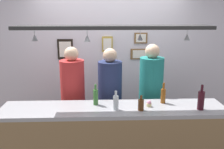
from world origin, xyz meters
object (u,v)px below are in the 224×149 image
object	(u,v)px
bottle_soda_clear	(116,102)
bottle_beer_brown_stubby	(141,105)
bottle_beer_green_import	(96,97)
person_left_red_shirt	(73,94)
picture_frame_upper_small	(141,38)
bottle_wine_dark_red	(201,100)
person_middle_navy_shirt	(110,94)
picture_frame_crest	(107,44)
picture_frame_caricature	(65,49)
person_right_teal_shirt	(151,91)
cupcake	(149,104)
bottle_beer_amber_tall	(163,95)
picture_frame_lower_pair	(139,54)

from	to	relation	value
bottle_soda_clear	bottle_beer_brown_stubby	bearing A→B (deg)	-5.26
bottle_beer_green_import	bottle_soda_clear	size ratio (longest dim) A/B	1.13
bottle_beer_green_import	person_left_red_shirt	bearing A→B (deg)	123.71
picture_frame_upper_small	bottle_beer_brown_stubby	bearing A→B (deg)	-98.05
person_left_red_shirt	bottle_wine_dark_red	world-z (taller)	person_left_red_shirt
person_left_red_shirt	bottle_beer_brown_stubby	bearing A→B (deg)	-39.51
person_middle_navy_shirt	picture_frame_crest	world-z (taller)	picture_frame_crest
bottle_soda_clear	picture_frame_caricature	xyz separation A→B (m)	(-0.77, 1.48, 0.41)
person_left_red_shirt	person_right_teal_shirt	distance (m)	1.12
picture_frame_crest	person_left_red_shirt	bearing A→B (deg)	-122.83
person_left_red_shirt	picture_frame_upper_small	distance (m)	1.51
cupcake	bottle_beer_brown_stubby	bearing A→B (deg)	-135.12
bottle_soda_clear	picture_frame_upper_small	world-z (taller)	picture_frame_upper_small
bottle_beer_brown_stubby	bottle_beer_green_import	distance (m)	0.57
person_middle_navy_shirt	picture_frame_crest	distance (m)	1.01
bottle_beer_brown_stubby	bottle_beer_green_import	bearing A→B (deg)	158.58
cupcake	picture_frame_caricature	world-z (taller)	picture_frame_caricature
bottle_beer_amber_tall	picture_frame_lower_pair	size ratio (longest dim) A/B	0.87
person_middle_navy_shirt	bottle_beer_green_import	world-z (taller)	person_middle_navy_shirt
bottle_beer_green_import	picture_frame_crest	size ratio (longest dim) A/B	1.00
bottle_wine_dark_red	bottle_soda_clear	world-z (taller)	bottle_wine_dark_red
bottle_beer_green_import	picture_frame_upper_small	size ratio (longest dim) A/B	1.18
person_left_red_shirt	cupcake	distance (m)	1.15
person_left_red_shirt	picture_frame_caricature	bearing A→B (deg)	103.88
person_middle_navy_shirt	picture_frame_caricature	size ratio (longest dim) A/B	4.91
person_right_teal_shirt	bottle_beer_brown_stubby	xyz separation A→B (m)	(-0.26, -0.71, 0.07)
person_left_red_shirt	bottle_beer_brown_stubby	size ratio (longest dim) A/B	9.40
person_middle_navy_shirt	bottle_beer_green_import	distance (m)	0.56
person_middle_navy_shirt	picture_frame_upper_small	bearing A→B (deg)	55.39
bottle_soda_clear	picture_frame_caricature	size ratio (longest dim) A/B	0.68
bottle_beer_green_import	bottle_beer_amber_tall	xyz separation A→B (m)	(0.84, 0.03, -0.00)
person_right_teal_shirt	picture_frame_crest	distance (m)	1.16
bottle_beer_amber_tall	person_right_teal_shirt	bearing A→B (deg)	97.13
person_middle_navy_shirt	cupcake	world-z (taller)	person_middle_navy_shirt
bottle_soda_clear	picture_frame_crest	xyz separation A→B (m)	(-0.06, 1.48, 0.49)
picture_frame_crest	bottle_beer_brown_stubby	bearing A→B (deg)	-76.84
bottle_wine_dark_red	cupcake	bearing A→B (deg)	168.69
picture_frame_lower_pair	picture_frame_upper_small	bearing A→B (deg)	0.00
bottle_beer_green_import	bottle_wine_dark_red	xyz separation A→B (m)	(1.23, -0.21, 0.01)
person_right_teal_shirt	picture_frame_upper_small	distance (m)	1.05
bottle_wine_dark_red	bottle_soda_clear	bearing A→B (deg)	178.46
bottle_beer_green_import	picture_frame_upper_small	distance (m)	1.61
person_left_red_shirt	picture_frame_lower_pair	world-z (taller)	person_left_red_shirt
person_middle_navy_shirt	bottle_beer_green_import	size ratio (longest dim) A/B	6.42
bottle_soda_clear	picture_frame_lower_pair	world-z (taller)	picture_frame_lower_pair
bottle_beer_brown_stubby	picture_frame_lower_pair	world-z (taller)	picture_frame_lower_pair
bottle_beer_amber_tall	bottle_soda_clear	bearing A→B (deg)	-161.02
bottle_beer_green_import	picture_frame_lower_pair	distance (m)	1.52
bottle_soda_clear	picture_frame_lower_pair	bearing A→B (deg)	71.94
bottle_beer_green_import	bottle_beer_amber_tall	world-z (taller)	same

